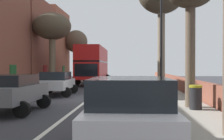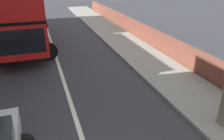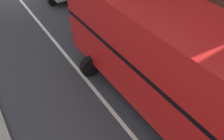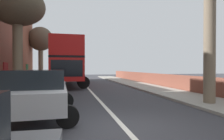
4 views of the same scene
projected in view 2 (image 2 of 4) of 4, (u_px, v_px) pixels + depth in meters
The scene contains 1 object.
double_decker_bus at pixel (21, 10), 14.74m from camera, with size 3.62×10.20×4.06m.
Camera 2 is at (-0.90, -2.06, 4.74)m, focal length 36.33 mm.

